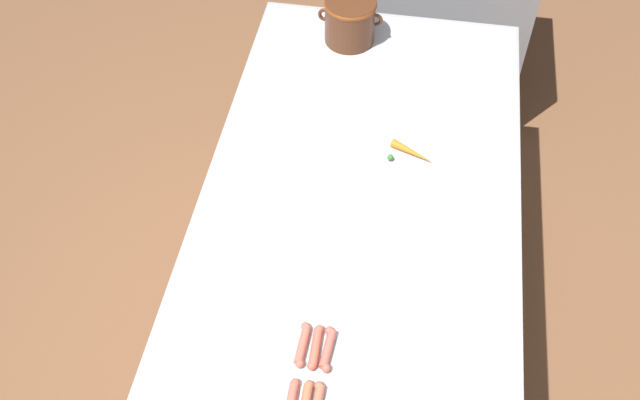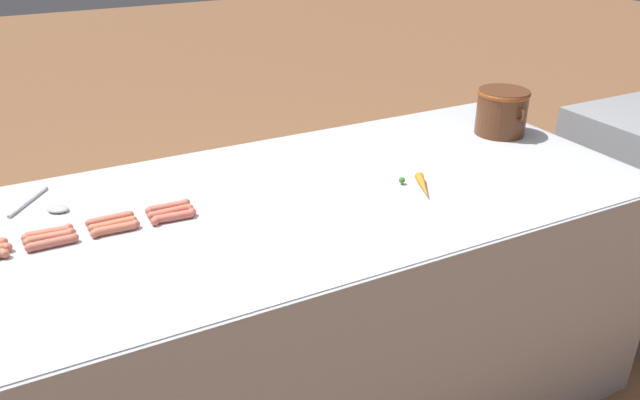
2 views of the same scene
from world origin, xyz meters
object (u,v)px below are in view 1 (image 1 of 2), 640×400
carrot (411,153)px  hot_dog_3 (303,345)px  back_cabinet (435,18)px  bean_pot (350,19)px  hot_dog_7 (316,347)px  hot_dog_11 (328,349)px

carrot → hot_dog_3: bearing=-106.9°
back_cabinet → bean_pot: bearing=-113.8°
back_cabinet → carrot: bearing=-92.0°
hot_dog_7 → back_cabinet: bearing=83.4°
back_cabinet → hot_dog_3: back_cabinet is taller
hot_dog_11 → bean_pot: bearing=95.5°
carrot → back_cabinet: bearing=88.0°
hot_dog_3 → hot_dog_11: same height
back_cabinet → hot_dog_3: 2.33m
back_cabinet → bean_pot: bean_pot is taller
back_cabinet → hot_dog_11: bearing=-95.6°
back_cabinet → hot_dog_3: size_ratio=6.43×
back_cabinet → hot_dog_7: back_cabinet is taller
hot_dog_3 → carrot: (0.25, 0.82, 0.00)m
hot_dog_7 → carrot: 0.84m
back_cabinet → hot_dog_7: bearing=-96.6°
hot_dog_7 → hot_dog_3: bearing=177.5°
hot_dog_3 → bean_pot: size_ratio=0.55×
hot_dog_3 → bean_pot: 1.44m
hot_dog_11 → carrot: 0.84m
hot_dog_11 → hot_dog_3: bearing=178.4°
hot_dog_7 → hot_dog_11: same height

